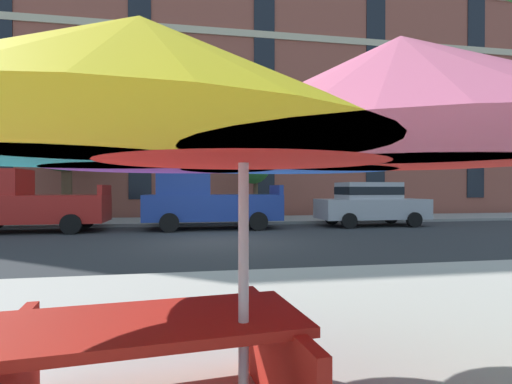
# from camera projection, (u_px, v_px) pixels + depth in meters

# --- Properties ---
(ground_plane) EXTENTS (120.00, 120.00, 0.00)m
(ground_plane) POSITION_uv_depth(u_px,v_px,m) (220.00, 242.00, 11.22)
(ground_plane) COLOR #2D3033
(sidewalk_far) EXTENTS (56.00, 3.60, 0.12)m
(sidewalk_far) POSITION_uv_depth(u_px,v_px,m) (206.00, 221.00, 17.91)
(sidewalk_far) COLOR gray
(sidewalk_far) RESTS_ON ground
(apartment_building) EXTENTS (37.83, 12.08, 19.20)m
(apartment_building) POSITION_uv_depth(u_px,v_px,m) (199.00, 66.00, 25.88)
(apartment_building) COLOR #934C3D
(apartment_building) RESTS_ON ground
(pickup_red) EXTENTS (5.10, 2.12, 2.20)m
(pickup_red) POSITION_uv_depth(u_px,v_px,m) (23.00, 203.00, 13.66)
(pickup_red) COLOR #B21E19
(pickup_red) RESTS_ON ground
(pickup_blue) EXTENTS (5.10, 2.12, 2.20)m
(pickup_blue) POSITION_uv_depth(u_px,v_px,m) (207.00, 202.00, 14.82)
(pickup_blue) COLOR navy
(pickup_blue) RESTS_ON ground
(sedan_silver) EXTENTS (4.40, 1.98, 1.78)m
(sedan_silver) POSITION_uv_depth(u_px,v_px,m) (370.00, 203.00, 16.03)
(sedan_silver) COLOR #A8AAB2
(sedan_silver) RESTS_ON ground
(street_tree_left) EXTENTS (3.66, 3.81, 6.35)m
(street_tree_left) POSITION_uv_depth(u_px,v_px,m) (62.00, 124.00, 16.66)
(street_tree_left) COLOR brown
(street_tree_left) RESTS_ON ground
(street_tree_middle) EXTENTS (1.61, 1.73, 3.46)m
(street_tree_middle) POSITION_uv_depth(u_px,v_px,m) (252.00, 166.00, 18.53)
(street_tree_middle) COLOR brown
(street_tree_middle) RESTS_ON ground
(patio_umbrella) EXTENTS (3.62, 3.36, 2.20)m
(patio_umbrella) POSITION_uv_depth(u_px,v_px,m) (243.00, 123.00, 2.23)
(patio_umbrella) COLOR silver
(patio_umbrella) RESTS_ON ground
(picnic_table) EXTENTS (1.94, 1.69, 0.77)m
(picnic_table) POSITION_uv_depth(u_px,v_px,m) (150.00, 367.00, 2.29)
(picnic_table) COLOR red
(picnic_table) RESTS_ON ground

